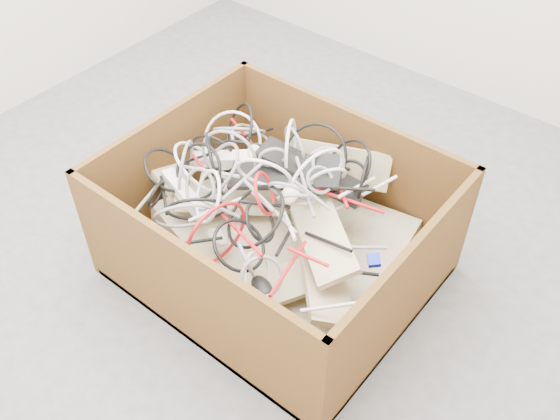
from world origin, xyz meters
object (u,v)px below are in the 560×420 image
Objects in this scene: power_strip_left at (227,159)px; vga_plug at (374,260)px; power_strip_right at (185,194)px; cardboard_box at (274,243)px.

vga_plug is (0.70, -0.07, -0.01)m from power_strip_left.
power_strip_left is at bearing 105.12° from power_strip_right.
vga_plug is (0.69, 0.16, -0.00)m from power_strip_right.
cardboard_box is 0.47m from vga_plug.
vga_plug is at bearing 25.72° from power_strip_right.
cardboard_box is 4.35× the size of power_strip_right.
vga_plug is (0.42, -0.00, 0.21)m from cardboard_box.
power_strip_right is 0.71m from vga_plug.
cardboard_box is 0.38m from power_strip_right.
cardboard_box is at bearing -132.75° from vga_plug.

